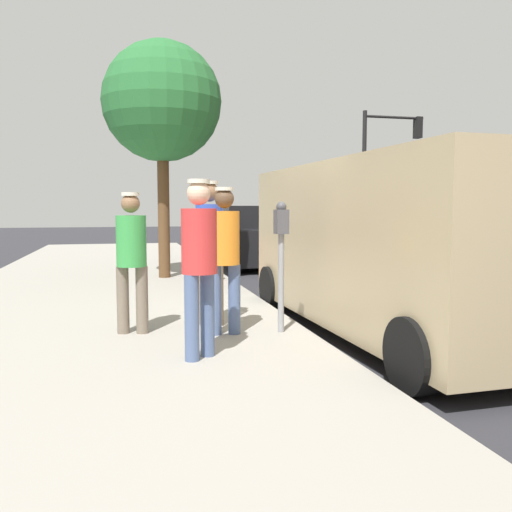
% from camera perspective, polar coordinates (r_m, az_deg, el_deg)
% --- Properties ---
extents(ground_plane, '(80.00, 80.00, 0.00)m').
position_cam_1_polar(ground_plane, '(7.48, 11.36, -7.37)').
color(ground_plane, '#2D2D33').
extents(sidewalk_slab, '(5.00, 32.00, 0.15)m').
position_cam_1_polar(sidewalk_slab, '(6.80, -16.74, -8.11)').
color(sidewalk_slab, '#9E998E').
rests_on(sidewalk_slab, ground).
extents(parking_meter_near, '(0.14, 0.18, 1.52)m').
position_cam_1_polar(parking_meter_near, '(6.28, 2.66, 1.25)').
color(parking_meter_near, gray).
rests_on(parking_meter_near, sidewalk_slab).
extents(pedestrian_in_green, '(0.36, 0.34, 1.62)m').
position_cam_1_polar(pedestrian_in_green, '(6.39, -12.92, 0.23)').
color(pedestrian_in_green, '#726656').
rests_on(pedestrian_in_green, sidewalk_slab).
extents(pedestrian_in_orange, '(0.36, 0.34, 1.68)m').
position_cam_1_polar(pedestrian_in_orange, '(6.18, -3.31, 0.54)').
color(pedestrian_in_orange, '#4C608C').
rests_on(pedestrian_in_orange, sidewalk_slab).
extents(pedestrian_in_red, '(0.34, 0.34, 1.72)m').
position_cam_1_polar(pedestrian_in_red, '(5.20, -5.97, -0.06)').
color(pedestrian_in_red, '#4C608C').
rests_on(pedestrian_in_red, sidewalk_slab).
extents(pedestrian_in_blue, '(0.34, 0.34, 1.78)m').
position_cam_1_polar(pedestrian_in_blue, '(6.70, -4.88, 1.43)').
color(pedestrian_in_blue, '#726656').
rests_on(pedestrian_in_blue, sidewalk_slab).
extents(parked_van, '(2.28, 5.26, 2.15)m').
position_cam_1_polar(parked_van, '(6.99, 14.20, 1.27)').
color(parked_van, tan).
rests_on(parked_van, ground).
extents(parked_sedan_behind, '(1.98, 4.42, 1.65)m').
position_cam_1_polar(parked_sedan_behind, '(15.13, -0.47, 1.86)').
color(parked_sedan_behind, black).
rests_on(parked_sedan_behind, ground).
extents(traffic_light_corner, '(2.48, 0.42, 5.20)m').
position_cam_1_polar(traffic_light_corner, '(21.48, 13.33, 10.07)').
color(traffic_light_corner, black).
rests_on(traffic_light_corner, ground).
extents(street_tree, '(2.42, 2.42, 4.81)m').
position_cam_1_polar(street_tree, '(11.64, -9.82, 15.54)').
color(street_tree, brown).
rests_on(street_tree, sidewalk_slab).
extents(fire_hydrant, '(0.24, 0.24, 0.86)m').
position_cam_1_polar(fire_hydrant, '(10.74, -4.71, -0.45)').
color(fire_hydrant, red).
rests_on(fire_hydrant, sidewalk_slab).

